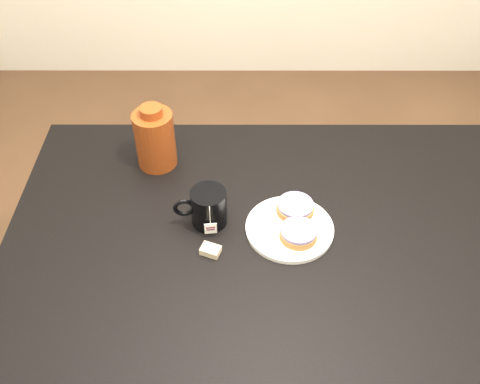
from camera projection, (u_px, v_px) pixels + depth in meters
The scene contains 8 objects.
ground_plane at pixel (275, 380), 1.83m from camera, with size 4.00×4.00×0.00m, color brown.
table at pixel (287, 257), 1.37m from camera, with size 1.40×0.90×0.75m.
plate at pixel (290, 228), 1.32m from camera, with size 0.22×0.22×0.02m.
bagel_back at pixel (295, 207), 1.34m from camera, with size 0.10×0.10×0.03m.
bagel_front at pixel (298, 233), 1.28m from camera, with size 0.13×0.13×0.03m.
mug at pixel (208, 207), 1.31m from camera, with size 0.14×0.10×0.10m.
teabag_pouch at pixel (211, 250), 1.26m from camera, with size 0.04×0.03×0.02m, color #C6B793.
bagel_package at pixel (155, 138), 1.45m from camera, with size 0.14×0.14×0.19m.
Camera 1 is at (-0.12, -0.87, 1.74)m, focal length 40.00 mm.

